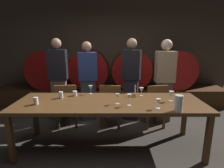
{
  "coord_description": "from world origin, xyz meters",
  "views": [
    {
      "loc": [
        0.04,
        -2.52,
        1.67
      ],
      "look_at": [
        0.04,
        0.56,
        0.94
      ],
      "focal_mm": 28.74,
      "sensor_mm": 36.0,
      "label": 1
    }
  ],
  "objects_px": {
    "chair_center": "(110,103)",
    "wine_glass_center_left": "(129,97)",
    "wine_glass_far_left": "(90,88)",
    "wine_barrel_far_left": "(49,69)",
    "candle_center": "(135,92)",
    "guest_far_left": "(58,79)",
    "pitcher": "(178,103)",
    "dining_table": "(109,105)",
    "wine_barrel_center_right": "(130,69)",
    "wine_glass_center_right": "(141,90)",
    "cup_center": "(61,95)",
    "guest_center_left": "(87,81)",
    "chair_right": "(154,104)",
    "wine_glass_left": "(117,97)",
    "cup_right": "(74,93)",
    "guest_far_right": "(164,80)",
    "wine_glass_far_right": "(171,94)",
    "cup_left": "(35,101)",
    "guest_center_right": "(131,79)",
    "wine_glass_right": "(158,102)",
    "wine_barrel_center_left": "(89,69)",
    "chair_left": "(66,103)",
    "wine_barrel_far_right": "(173,69)"
  },
  "relations": [
    {
      "from": "dining_table",
      "to": "cup_center",
      "type": "xyz_separation_m",
      "value": [
        -0.79,
        0.17,
        0.12
      ]
    },
    {
      "from": "wine_glass_far_left",
      "to": "cup_center",
      "type": "bearing_deg",
      "value": -152.4
    },
    {
      "from": "wine_barrel_far_left",
      "to": "candle_center",
      "type": "height_order",
      "value": "wine_barrel_far_left"
    },
    {
      "from": "wine_glass_far_left",
      "to": "cup_right",
      "type": "xyz_separation_m",
      "value": [
        -0.26,
        -0.11,
        -0.07
      ]
    },
    {
      "from": "cup_right",
      "to": "wine_glass_left",
      "type": "bearing_deg",
      "value": -29.46
    },
    {
      "from": "guest_far_right",
      "to": "cup_left",
      "type": "relative_size",
      "value": 15.9
    },
    {
      "from": "wine_barrel_center_right",
      "to": "guest_far_left",
      "type": "bearing_deg",
      "value": -148.12
    },
    {
      "from": "chair_center",
      "to": "wine_glass_far_left",
      "type": "bearing_deg",
      "value": 50.34
    },
    {
      "from": "candle_center",
      "to": "wine_glass_far_left",
      "type": "distance_m",
      "value": 0.77
    },
    {
      "from": "wine_barrel_far_left",
      "to": "wine_barrel_center_right",
      "type": "relative_size",
      "value": 1.0
    },
    {
      "from": "dining_table",
      "to": "wine_barrel_center_right",
      "type": "bearing_deg",
      "value": 75.96
    },
    {
      "from": "chair_left",
      "to": "cup_left",
      "type": "height_order",
      "value": "cup_left"
    },
    {
      "from": "wine_glass_right",
      "to": "cup_right",
      "type": "height_order",
      "value": "wine_glass_right"
    },
    {
      "from": "guest_far_left",
      "to": "wine_glass_center_right",
      "type": "height_order",
      "value": "guest_far_left"
    },
    {
      "from": "wine_barrel_far_left",
      "to": "wine_barrel_center_right",
      "type": "height_order",
      "value": "same"
    },
    {
      "from": "wine_glass_center_left",
      "to": "wine_glass_far_right",
      "type": "height_order",
      "value": "wine_glass_center_left"
    },
    {
      "from": "wine_glass_far_left",
      "to": "wine_glass_center_right",
      "type": "relative_size",
      "value": 1.05
    },
    {
      "from": "wine_glass_center_left",
      "to": "cup_right",
      "type": "xyz_separation_m",
      "value": [
        -0.87,
        0.47,
        -0.08
      ]
    },
    {
      "from": "chair_center",
      "to": "guest_center_left",
      "type": "bearing_deg",
      "value": -29.83
    },
    {
      "from": "wine_barrel_far_right",
      "to": "guest_far_right",
      "type": "bearing_deg",
      "value": -116.32
    },
    {
      "from": "guest_center_left",
      "to": "wine_glass_left",
      "type": "relative_size",
      "value": 10.88
    },
    {
      "from": "chair_left",
      "to": "guest_far_left",
      "type": "distance_m",
      "value": 0.62
    },
    {
      "from": "wine_barrel_far_left",
      "to": "guest_center_left",
      "type": "relative_size",
      "value": 0.6
    },
    {
      "from": "wine_glass_left",
      "to": "cup_right",
      "type": "xyz_separation_m",
      "value": [
        -0.71,
        0.4,
        -0.07
      ]
    },
    {
      "from": "dining_table",
      "to": "guest_far_left",
      "type": "height_order",
      "value": "guest_far_left"
    },
    {
      "from": "wine_glass_center_left",
      "to": "cup_left",
      "type": "xyz_separation_m",
      "value": [
        -1.35,
        0.05,
        -0.07
      ]
    },
    {
      "from": "guest_center_left",
      "to": "cup_left",
      "type": "bearing_deg",
      "value": 50.37
    },
    {
      "from": "wine_glass_far_left",
      "to": "wine_glass_right",
      "type": "height_order",
      "value": "wine_glass_far_left"
    },
    {
      "from": "chair_right",
      "to": "candle_center",
      "type": "relative_size",
      "value": 4.43
    },
    {
      "from": "chair_center",
      "to": "wine_glass_center_left",
      "type": "distance_m",
      "value": 1.03
    },
    {
      "from": "guest_center_right",
      "to": "wine_glass_left",
      "type": "height_order",
      "value": "guest_center_right"
    },
    {
      "from": "dining_table",
      "to": "candle_center",
      "type": "relative_size",
      "value": 14.37
    },
    {
      "from": "guest_center_right",
      "to": "candle_center",
      "type": "bearing_deg",
      "value": 106.16
    },
    {
      "from": "guest_center_right",
      "to": "wine_glass_center_left",
      "type": "xyz_separation_m",
      "value": [
        -0.16,
        -1.29,
        0.01
      ]
    },
    {
      "from": "wine_glass_right",
      "to": "cup_right",
      "type": "distance_m",
      "value": 1.39
    },
    {
      "from": "pitcher",
      "to": "wine_glass_center_right",
      "type": "height_order",
      "value": "pitcher"
    },
    {
      "from": "guest_far_right",
      "to": "wine_glass_far_right",
      "type": "xyz_separation_m",
      "value": [
        -0.18,
        -1.0,
        0.01
      ]
    },
    {
      "from": "chair_center",
      "to": "wine_glass_far_left",
      "type": "distance_m",
      "value": 0.62
    },
    {
      "from": "cup_right",
      "to": "dining_table",
      "type": "bearing_deg",
      "value": -26.41
    },
    {
      "from": "guest_center_left",
      "to": "wine_glass_center_right",
      "type": "relative_size",
      "value": 11.76
    },
    {
      "from": "guest_far_left",
      "to": "pitcher",
      "type": "relative_size",
      "value": 7.95
    },
    {
      "from": "wine_glass_center_right",
      "to": "wine_barrel_center_right",
      "type": "bearing_deg",
      "value": 89.84
    },
    {
      "from": "dining_table",
      "to": "candle_center",
      "type": "height_order",
      "value": "candle_center"
    },
    {
      "from": "wine_barrel_center_right",
      "to": "pitcher",
      "type": "height_order",
      "value": "wine_barrel_center_right"
    },
    {
      "from": "wine_barrel_center_right",
      "to": "candle_center",
      "type": "relative_size",
      "value": 5.08
    },
    {
      "from": "wine_barrel_center_left",
      "to": "pitcher",
      "type": "xyz_separation_m",
      "value": [
        1.47,
        -2.55,
        -0.06
      ]
    },
    {
      "from": "candle_center",
      "to": "cup_right",
      "type": "height_order",
      "value": "candle_center"
    },
    {
      "from": "guest_center_left",
      "to": "cup_center",
      "type": "xyz_separation_m",
      "value": [
        -0.31,
        -0.93,
        -0.02
      ]
    },
    {
      "from": "dining_table",
      "to": "cup_left",
      "type": "bearing_deg",
      "value": -172.78
    },
    {
      "from": "wine_glass_far_left",
      "to": "chair_right",
      "type": "bearing_deg",
      "value": 14.36
    }
  ]
}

